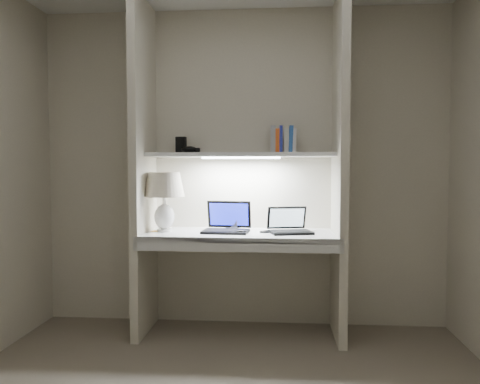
# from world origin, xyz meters

# --- Properties ---
(back_wall) EXTENTS (3.20, 0.01, 2.50)m
(back_wall) POSITION_xyz_m (0.00, 1.50, 1.25)
(back_wall) COLOR beige
(back_wall) RESTS_ON floor
(alcove_panel_left) EXTENTS (0.06, 0.55, 2.50)m
(alcove_panel_left) POSITION_xyz_m (-0.73, 1.23, 1.25)
(alcove_panel_left) COLOR beige
(alcove_panel_left) RESTS_ON floor
(alcove_panel_right) EXTENTS (0.06, 0.55, 2.50)m
(alcove_panel_right) POSITION_xyz_m (0.73, 1.23, 1.25)
(alcove_panel_right) COLOR beige
(alcove_panel_right) RESTS_ON floor
(desk) EXTENTS (1.40, 0.55, 0.04)m
(desk) POSITION_xyz_m (0.00, 1.23, 0.75)
(desk) COLOR white
(desk) RESTS_ON alcove_panel_left
(desk_apron) EXTENTS (1.46, 0.03, 0.10)m
(desk_apron) POSITION_xyz_m (0.00, 0.96, 0.72)
(desk_apron) COLOR silver
(desk_apron) RESTS_ON desk
(shelf) EXTENTS (1.40, 0.36, 0.03)m
(shelf) POSITION_xyz_m (0.00, 1.32, 1.35)
(shelf) COLOR silver
(shelf) RESTS_ON back_wall
(strip_light) EXTENTS (0.60, 0.04, 0.02)m
(strip_light) POSITION_xyz_m (0.00, 1.32, 1.33)
(strip_light) COLOR white
(strip_light) RESTS_ON shelf
(table_lamp) EXTENTS (0.31, 0.31, 0.45)m
(table_lamp) POSITION_xyz_m (-0.57, 1.23, 1.07)
(table_lamp) COLOR white
(table_lamp) RESTS_ON desk
(laptop_main) EXTENTS (0.36, 0.32, 0.23)m
(laptop_main) POSITION_xyz_m (-0.10, 1.26, 0.82)
(laptop_main) COLOR black
(laptop_main) RESTS_ON desk
(laptop_netbook) EXTENTS (0.35, 0.32, 0.19)m
(laptop_netbook) POSITION_xyz_m (0.37, 1.24, 0.81)
(laptop_netbook) COLOR black
(laptop_netbook) RESTS_ON desk
(speaker) EXTENTS (0.12, 0.11, 0.14)m
(speaker) POSITION_xyz_m (-0.07, 1.40, 0.84)
(speaker) COLOR silver
(speaker) RESTS_ON desk
(mouse) EXTENTS (0.11, 0.09, 0.03)m
(mouse) POSITION_xyz_m (0.01, 1.14, 0.79)
(mouse) COLOR black
(mouse) RESTS_ON desk
(cable_coil) EXTENTS (0.10, 0.10, 0.01)m
(cable_coil) POSITION_xyz_m (0.21, 1.25, 0.78)
(cable_coil) COLOR black
(cable_coil) RESTS_ON desk
(sticky_note) EXTENTS (0.08, 0.08, 0.00)m
(sticky_note) POSITION_xyz_m (-0.64, 1.23, 0.77)
(sticky_note) COLOR yellow
(sticky_note) RESTS_ON desk
(book_row) EXTENTS (0.19, 0.14, 0.20)m
(book_row) POSITION_xyz_m (0.32, 1.37, 1.46)
(book_row) COLOR white
(book_row) RESTS_ON shelf
(shelf_box) EXTENTS (0.08, 0.06, 0.13)m
(shelf_box) POSITION_xyz_m (-0.48, 1.42, 1.43)
(shelf_box) COLOR black
(shelf_box) RESTS_ON shelf
(shelf_gadget) EXTENTS (0.14, 0.12, 0.05)m
(shelf_gadget) POSITION_xyz_m (-0.41, 1.35, 1.39)
(shelf_gadget) COLOR black
(shelf_gadget) RESTS_ON shelf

